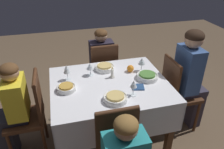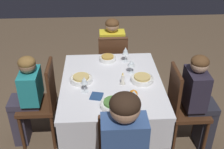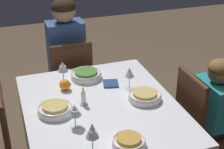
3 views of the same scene
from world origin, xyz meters
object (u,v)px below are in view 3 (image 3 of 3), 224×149
(bowl_east, at_px, (86,74))
(bowl_south, at_px, (145,96))
(candle_centerpiece, at_px, (83,98))
(person_adult_denim, at_px, (66,58))
(person_child_teal, at_px, (221,117))
(chair_east, at_px, (71,84))
(wine_glass_west, at_px, (92,131))
(wine_glass_east, at_px, (63,67))
(wine_glass_north, at_px, (75,111))
(bowl_north, at_px, (55,109))
(bowl_west, at_px, (129,142))
(chair_south, at_px, (200,126))
(napkin_red_folded, at_px, (111,84))
(orange_fruit, at_px, (65,85))
(dining_table, at_px, (101,121))
(wine_glass_south, at_px, (129,73))

(bowl_east, xyz_separation_m, bowl_south, (-0.41, -0.28, 0.00))
(bowl_south, xyz_separation_m, candle_centerpiece, (0.07, 0.38, 0.01))
(person_adult_denim, distance_m, person_child_teal, 1.35)
(chair_east, bearing_deg, wine_glass_west, 83.37)
(person_child_teal, xyz_separation_m, wine_glass_east, (0.48, 1.00, 0.32))
(person_child_teal, distance_m, bowl_south, 0.61)
(wine_glass_north, relative_size, bowl_south, 0.65)
(person_adult_denim, bearing_deg, bowl_north, 74.44)
(chair_east, distance_m, bowl_west, 1.24)
(wine_glass_east, bearing_deg, person_child_teal, -115.50)
(chair_east, relative_size, chair_south, 1.00)
(bowl_east, distance_m, napkin_red_folded, 0.20)
(wine_glass_west, xyz_separation_m, orange_fruit, (0.66, 0.00, -0.08))
(person_adult_denim, xyz_separation_m, wine_glass_east, (-0.54, 0.13, 0.18))
(wine_glass_north, distance_m, bowl_west, 0.35)
(dining_table, relative_size, orange_fruit, 15.42)
(chair_east, height_order, orange_fruit, chair_east)
(chair_south, relative_size, bowl_north, 4.30)
(dining_table, bearing_deg, wine_glass_west, 156.86)
(candle_centerpiece, bearing_deg, napkin_red_folded, -52.07)
(wine_glass_east, distance_m, wine_glass_west, 0.78)
(wine_glass_south, bearing_deg, orange_fruit, 74.49)
(bowl_north, distance_m, candle_centerpiece, 0.19)
(bowl_west, distance_m, wine_glass_south, 0.62)
(bowl_east, distance_m, wine_glass_west, 0.80)
(person_adult_denim, xyz_separation_m, orange_fruit, (-0.66, 0.14, 0.11))
(chair_east, distance_m, person_adult_denim, 0.23)
(wine_glass_east, bearing_deg, chair_east, -17.50)
(wine_glass_east, bearing_deg, candle_centerpiece, -170.41)
(person_child_teal, relative_size, wine_glass_south, 6.51)
(chair_east, distance_m, orange_fruit, 0.61)
(chair_south, height_order, person_child_teal, person_child_teal)
(dining_table, height_order, person_child_teal, person_child_teal)
(chair_south, distance_m, orange_fruit, 0.97)
(bowl_west, height_order, napkin_red_folded, bowl_west)
(dining_table, bearing_deg, wine_glass_east, 21.75)
(chair_south, height_order, bowl_west, chair_south)
(wine_glass_west, bearing_deg, napkin_red_folded, -26.26)
(wine_glass_east, bearing_deg, bowl_north, 160.98)
(chair_east, xyz_separation_m, orange_fruit, (-0.52, 0.14, 0.29))
(bowl_north, relative_size, bowl_south, 1.00)
(chair_south, relative_size, person_child_teal, 0.92)
(wine_glass_west, bearing_deg, bowl_west, -98.84)
(wine_glass_west, bearing_deg, wine_glass_east, -0.84)
(dining_table, xyz_separation_m, chair_east, (0.79, 0.03, -0.14))
(chair_east, height_order, napkin_red_folded, chair_east)
(dining_table, distance_m, bowl_south, 0.32)
(chair_east, xyz_separation_m, wine_glass_west, (-1.18, 0.14, 0.37))
(wine_glass_east, relative_size, orange_fruit, 2.08)
(bowl_south, distance_m, wine_glass_south, 0.20)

